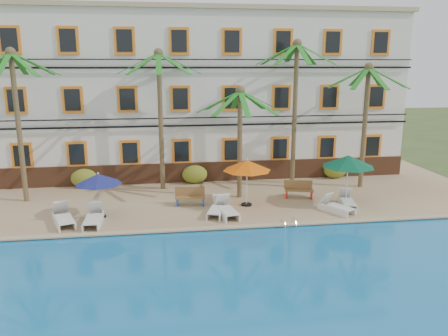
{
  "coord_description": "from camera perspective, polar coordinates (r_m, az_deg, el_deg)",
  "views": [
    {
      "loc": [
        -2.57,
        -18.56,
        7.21
      ],
      "look_at": [
        0.49,
        3.0,
        2.0
      ],
      "focal_mm": 35.0,
      "sensor_mm": 36.0,
      "label": 1
    }
  ],
  "objects": [
    {
      "name": "umbrella_green",
      "position": [
        22.53,
        15.93,
        0.83
      ],
      "size": [
        2.62,
        2.62,
        2.62
      ],
      "color": "black",
      "rests_on": "pool_deck"
    },
    {
      "name": "lounger_f",
      "position": [
        22.77,
        15.79,
        -4.15
      ],
      "size": [
        1.0,
        1.87,
        0.84
      ],
      "color": "silver",
      "rests_on": "pool_deck"
    },
    {
      "name": "shrub_right",
      "position": [
        28.03,
        14.33,
        -0.19
      ],
      "size": [
        1.5,
        0.9,
        1.1
      ],
      "primitive_type": "ellipsoid",
      "color": "#255C1A",
      "rests_on": "pool_deck"
    },
    {
      "name": "palm_b",
      "position": [
        24.39,
        -8.36,
        8.77
      ],
      "size": [
        4.5,
        4.5,
        7.78
      ],
      "color": "brown",
      "rests_on": "pool_deck"
    },
    {
      "name": "palm_d",
      "position": [
        24.83,
        9.3,
        9.47
      ],
      "size": [
        4.5,
        4.5,
        8.28
      ],
      "color": "brown",
      "rests_on": "pool_deck"
    },
    {
      "name": "swimming_pool",
      "position": [
        13.81,
        4.01,
        -17.56
      ],
      "size": [
        26.0,
        12.0,
        0.2
      ],
      "primitive_type": "cube",
      "color": "#176EAE",
      "rests_on": "ground"
    },
    {
      "name": "pool_coping",
      "position": [
        19.14,
        0.2,
        -7.77
      ],
      "size": [
        30.0,
        0.35,
        0.06
      ],
      "primitive_type": "cube",
      "color": "tan",
      "rests_on": "pool_deck"
    },
    {
      "name": "ground",
      "position": [
        20.07,
        -0.17,
        -7.59
      ],
      "size": [
        100.0,
        100.0,
        0.0
      ],
      "primitive_type": "plane",
      "color": "#384C23",
      "rests_on": "ground"
    },
    {
      "name": "lounger_e",
      "position": [
        21.77,
        14.38,
        -4.87
      ],
      "size": [
        1.45,
        1.87,
        0.85
      ],
      "color": "silver",
      "rests_on": "pool_deck"
    },
    {
      "name": "lounger_b",
      "position": [
        20.35,
        -16.69,
        -6.24
      ],
      "size": [
        0.7,
        1.95,
        0.92
      ],
      "color": "silver",
      "rests_on": "pool_deck"
    },
    {
      "name": "hotel_building",
      "position": [
        28.71,
        -2.95,
        9.77
      ],
      "size": [
        25.4,
        6.44,
        10.22
      ],
      "color": "silver",
      "rests_on": "pool_deck"
    },
    {
      "name": "shrub_left",
      "position": [
        26.36,
        -17.81,
        -1.28
      ],
      "size": [
        1.5,
        0.9,
        1.1
      ],
      "primitive_type": "ellipsoid",
      "color": "#255C1A",
      "rests_on": "pool_deck"
    },
    {
      "name": "pool_ladder",
      "position": [
        19.64,
        8.44,
        -7.45
      ],
      "size": [
        0.54,
        0.74,
        0.74
      ],
      "color": "silver",
      "rests_on": "ground"
    },
    {
      "name": "umbrella_red",
      "position": [
        21.6,
        3.01,
        0.32
      ],
      "size": [
        2.41,
        2.41,
        2.41
      ],
      "color": "black",
      "rests_on": "pool_deck"
    },
    {
      "name": "umbrella_blue",
      "position": [
        20.74,
        -16.08,
        -1.42
      ],
      "size": [
        2.14,
        2.14,
        2.15
      ],
      "color": "black",
      "rests_on": "pool_deck"
    },
    {
      "name": "palm_e",
      "position": [
        25.83,
        18.05,
        7.53
      ],
      "size": [
        4.5,
        4.5,
        7.03
      ],
      "color": "brown",
      "rests_on": "pool_deck"
    },
    {
      "name": "palm_a",
      "position": [
        24.12,
        -25.51,
        7.53
      ],
      "size": [
        4.5,
        4.5,
        7.76
      ],
      "color": "brown",
      "rests_on": "pool_deck"
    },
    {
      "name": "pool_deck",
      "position": [
        24.73,
        -1.76,
        -3.2
      ],
      "size": [
        30.0,
        12.0,
        0.25
      ],
      "primitive_type": "cube",
      "color": "tan",
      "rests_on": "ground"
    },
    {
      "name": "shrub_mid",
      "position": [
        26.02,
        -3.84,
        -0.83
      ],
      "size": [
        1.5,
        0.9,
        1.1
      ],
      "primitive_type": "ellipsoid",
      "color": "#255C1A",
      "rests_on": "pool_deck"
    },
    {
      "name": "lounger_d",
      "position": [
        20.57,
        0.28,
        -5.43
      ],
      "size": [
        1.02,
        2.06,
        0.93
      ],
      "color": "silver",
      "rests_on": "pool_deck"
    },
    {
      "name": "bench_left",
      "position": [
        22.07,
        -4.43,
        -3.69
      ],
      "size": [
        1.54,
        0.6,
        0.93
      ],
      "color": "olive",
      "rests_on": "pool_deck"
    },
    {
      "name": "bench_right",
      "position": [
        23.56,
        9.77,
        -2.74
      ],
      "size": [
        1.57,
        0.82,
        0.93
      ],
      "color": "olive",
      "rests_on": "pool_deck"
    },
    {
      "name": "lounger_c",
      "position": [
        20.72,
        -0.92,
        -5.34
      ],
      "size": [
        1.19,
        1.95,
        0.87
      ],
      "color": "silver",
      "rests_on": "pool_deck"
    },
    {
      "name": "palm_c",
      "position": [
        22.63,
        2.1,
        5.7
      ],
      "size": [
        4.5,
        4.5,
        5.89
      ],
      "color": "brown",
      "rests_on": "pool_deck"
    },
    {
      "name": "lounger_a",
      "position": [
        20.75,
        -20.25,
        -6.1
      ],
      "size": [
        1.38,
        2.15,
        0.96
      ],
      "color": "silver",
      "rests_on": "pool_deck"
    }
  ]
}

